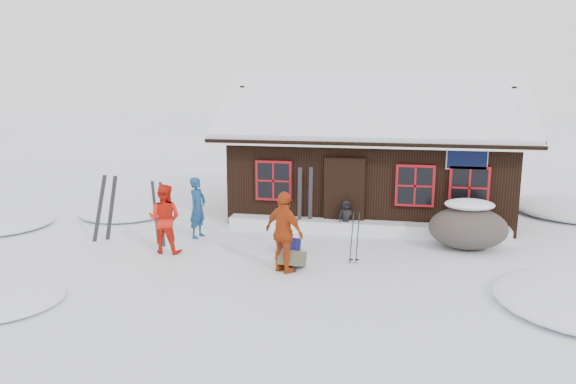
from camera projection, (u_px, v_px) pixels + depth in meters
name	position (u px, v px, depth m)	size (l,w,h in m)	color
ground	(296.00, 255.00, 13.55)	(120.00, 120.00, 0.00)	white
mountain_hut	(371.00, 162.00, 17.74)	(8.90, 6.09, 4.42)	black
snow_drift	(365.00, 227.00, 15.40)	(7.60, 0.60, 0.35)	white
snow_mounds	(369.00, 237.00, 15.03)	(20.60, 13.20, 0.48)	white
skier_teal	(198.00, 208.00, 14.90)	(0.59, 0.39, 1.63)	navy
skier_orange_left	(165.00, 219.00, 13.59)	(0.83, 0.64, 1.70)	red
skier_orange_right	(284.00, 232.00, 12.18)	(1.06, 0.44, 1.80)	#AF3C12
skier_crouched	(346.00, 217.00, 15.39)	(0.45, 0.29, 0.92)	black
boulder	(468.00, 227.00, 13.94)	(1.92, 1.44, 1.13)	#4E463E
ski_pair_left	(105.00, 209.00, 14.60)	(0.72, 0.33, 1.79)	black
ski_pair_mid	(159.00, 215.00, 14.21)	(0.41, 0.25, 1.70)	black
ski_pair_right	(305.00, 200.00, 15.52)	(0.41, 0.18, 1.85)	black
ski_poles	(355.00, 239.00, 12.84)	(0.22, 0.11, 1.25)	black
backpack_blue	(291.00, 246.00, 13.74)	(0.39, 0.52, 0.28)	#0F0F42
backpack_olive	(292.00, 262.00, 12.53)	(0.47, 0.62, 0.34)	#4C4A36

